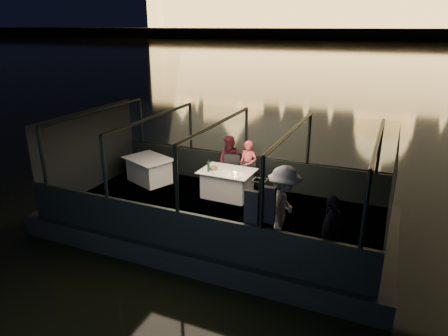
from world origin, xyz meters
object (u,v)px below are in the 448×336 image
at_px(wine_bottle, 208,166).
at_px(chair_port_left, 229,175).
at_px(coat_stand, 258,221).
at_px(dining_table_aft, 149,170).
at_px(chair_port_right, 246,178).
at_px(passenger_stripe, 283,213).
at_px(person_woman_coral, 248,165).
at_px(person_man_maroon, 230,162).
at_px(passenger_dark, 331,229).
at_px(dining_table_central, 227,184).

bearing_deg(wine_bottle, chair_port_left, 66.30).
bearing_deg(coat_stand, dining_table_aft, 147.54).
height_order(chair_port_right, coat_stand, coat_stand).
height_order(passenger_stripe, wine_bottle, passenger_stripe).
bearing_deg(person_woman_coral, person_man_maroon, -175.67).
bearing_deg(dining_table_aft, passenger_stripe, -24.87).
relative_size(coat_stand, wine_bottle, 5.51).
bearing_deg(person_woman_coral, wine_bottle, -124.72).
xyz_separation_m(dining_table_aft, coat_stand, (4.42, -2.81, 0.51)).
height_order(coat_stand, passenger_dark, coat_stand).
relative_size(person_woman_coral, passenger_stripe, 0.77).
bearing_deg(person_woman_coral, passenger_stripe, -53.11).
bearing_deg(passenger_dark, wine_bottle, -107.10).
distance_m(person_man_maroon, passenger_stripe, 3.68).
bearing_deg(wine_bottle, coat_stand, -47.50).
distance_m(person_woman_coral, wine_bottle, 1.26).
xyz_separation_m(chair_port_right, coat_stand, (1.42, -3.16, 0.45)).
bearing_deg(passenger_dark, person_man_maroon, -118.97).
bearing_deg(chair_port_left, coat_stand, -68.42).
relative_size(coat_stand, passenger_dark, 1.16).
bearing_deg(coat_stand, chair_port_left, 121.71).
bearing_deg(chair_port_left, passenger_dark, -50.95).
distance_m(chair_port_left, passenger_stripe, 3.45).
bearing_deg(person_man_maroon, passenger_dark, -33.10).
bearing_deg(person_woman_coral, dining_table_central, -110.94).
bearing_deg(wine_bottle, dining_table_aft, 170.92).
xyz_separation_m(passenger_dark, wine_bottle, (-3.61, 2.16, 0.06)).
xyz_separation_m(person_man_maroon, passenger_dark, (3.38, -3.13, 0.10)).
distance_m(dining_table_aft, wine_bottle, 2.25).
distance_m(coat_stand, wine_bottle, 3.35).
xyz_separation_m(chair_port_left, person_woman_coral, (0.48, 0.27, 0.30)).
bearing_deg(person_man_maroon, chair_port_left, -64.57).
distance_m(dining_table_central, chair_port_left, 0.48).
distance_m(person_woman_coral, person_man_maroon, 0.56).
xyz_separation_m(dining_table_aft, chair_port_left, (2.47, 0.35, 0.06)).
height_order(passenger_dark, wine_bottle, passenger_dark).
xyz_separation_m(dining_table_central, wine_bottle, (-0.44, -0.25, 0.53)).
height_order(dining_table_aft, chair_port_left, chair_port_left).
xyz_separation_m(dining_table_aft, chair_port_right, (3.00, 0.35, 0.06)).
bearing_deg(coat_stand, person_man_maroon, 120.60).
xyz_separation_m(passenger_stripe, passenger_dark, (1.03, -0.30, 0.00)).
distance_m(chair_port_left, chair_port_right, 0.53).
bearing_deg(coat_stand, passenger_dark, 12.84).
xyz_separation_m(person_woman_coral, passenger_dark, (2.83, -3.13, 0.10)).
xyz_separation_m(coat_stand, passenger_dark, (1.35, 0.31, -0.05)).
bearing_deg(person_man_maroon, person_woman_coral, 9.64).
relative_size(person_man_maroon, passenger_stripe, 0.81).
bearing_deg(chair_port_left, person_woman_coral, 19.29).
bearing_deg(passenger_stripe, dining_table_aft, 62.51).
bearing_deg(passenger_stripe, wine_bottle, 51.73).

